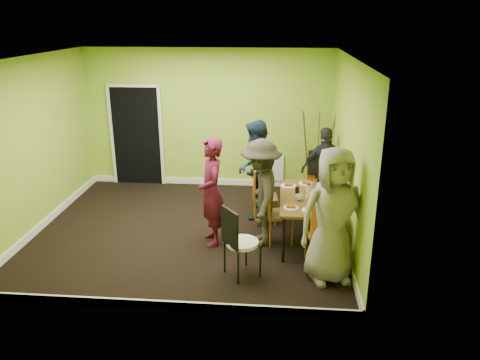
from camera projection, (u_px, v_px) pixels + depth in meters
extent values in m
plane|color=black|center=(190.00, 230.00, 7.81)|extent=(5.00, 5.00, 0.00)
cube|color=#A1BC30|center=(208.00, 119.00, 9.46)|extent=(5.00, 0.04, 2.80)
cube|color=#A1BC30|center=(149.00, 203.00, 5.23)|extent=(5.00, 0.04, 2.80)
cube|color=#A1BC30|center=(34.00, 145.00, 7.54)|extent=(0.04, 4.50, 2.80)
cube|color=#A1BC30|center=(348.00, 153.00, 7.14)|extent=(0.04, 4.50, 2.80)
cube|color=white|center=(183.00, 57.00, 6.88)|extent=(5.00, 4.50, 0.04)
cube|color=black|center=(137.00, 136.00, 9.67)|extent=(1.00, 0.05, 2.04)
cube|color=white|center=(271.00, 168.00, 9.66)|extent=(0.50, 0.04, 0.55)
cylinder|color=black|center=(284.00, 240.00, 6.67)|extent=(0.04, 0.04, 0.71)
cylinder|color=black|center=(339.00, 242.00, 6.61)|extent=(0.04, 0.04, 0.71)
cylinder|color=black|center=(283.00, 203.00, 7.97)|extent=(0.04, 0.04, 0.71)
cylinder|color=black|center=(329.00, 205.00, 7.91)|extent=(0.04, 0.04, 0.71)
cube|color=brown|center=(310.00, 199.00, 7.17)|extent=(0.90, 1.50, 0.04)
cylinder|color=#C56212|center=(255.00, 206.00, 8.20)|extent=(0.03, 0.03, 0.45)
cylinder|color=#C56212|center=(255.00, 214.00, 7.88)|extent=(0.03, 0.03, 0.45)
cylinder|color=#C56212|center=(274.00, 206.00, 8.21)|extent=(0.03, 0.03, 0.45)
cylinder|color=#C56212|center=(276.00, 214.00, 7.88)|extent=(0.03, 0.03, 0.45)
cube|color=brown|center=(265.00, 197.00, 7.97)|extent=(0.44, 0.44, 0.04)
cube|color=#C56212|center=(254.00, 183.00, 7.87)|extent=(0.07, 0.38, 0.50)
cylinder|color=#C56212|center=(264.00, 224.00, 7.46)|extent=(0.03, 0.03, 0.47)
cylinder|color=#C56212|center=(270.00, 234.00, 7.13)|extent=(0.03, 0.03, 0.47)
cylinder|color=#C56212|center=(286.00, 222.00, 7.53)|extent=(0.03, 0.03, 0.47)
cylinder|color=#C56212|center=(292.00, 232.00, 7.20)|extent=(0.03, 0.03, 0.47)
cube|color=brown|center=(279.00, 214.00, 7.25)|extent=(0.52, 0.52, 0.04)
cube|color=#C56212|center=(267.00, 198.00, 7.12)|extent=(0.14, 0.39, 0.52)
cylinder|color=#C56212|center=(329.00, 198.00, 8.52)|extent=(0.03, 0.03, 0.49)
cylinder|color=#C56212|center=(309.00, 197.00, 8.55)|extent=(0.03, 0.03, 0.49)
cylinder|color=#C56212|center=(331.00, 205.00, 8.17)|extent=(0.03, 0.03, 0.49)
cylinder|color=#C56212|center=(310.00, 205.00, 8.20)|extent=(0.03, 0.03, 0.49)
cube|color=brown|center=(321.00, 188.00, 8.28)|extent=(0.44, 0.44, 0.04)
cube|color=#C56212|center=(321.00, 169.00, 8.37)|extent=(0.41, 0.03, 0.54)
cylinder|color=#C56212|center=(310.00, 254.00, 6.49)|extent=(0.03, 0.03, 0.51)
cylinder|color=#C56212|center=(338.00, 254.00, 6.50)|extent=(0.03, 0.03, 0.51)
cylinder|color=#C56212|center=(306.00, 242.00, 6.85)|extent=(0.03, 0.03, 0.51)
cylinder|color=#C56212|center=(332.00, 241.00, 6.86)|extent=(0.03, 0.03, 0.51)
cube|color=brown|center=(322.00, 232.00, 6.59)|extent=(0.49, 0.49, 0.04)
cube|color=#C56212|center=(327.00, 218.00, 6.28)|extent=(0.43, 0.08, 0.56)
cylinder|color=black|center=(225.00, 257.00, 6.45)|extent=(0.03, 0.03, 0.47)
cylinder|color=black|center=(238.00, 268.00, 6.17)|extent=(0.03, 0.03, 0.47)
cylinder|color=black|center=(246.00, 250.00, 6.63)|extent=(0.03, 0.03, 0.47)
cylinder|color=black|center=(260.00, 261.00, 6.35)|extent=(0.03, 0.03, 0.47)
cylinder|color=white|center=(242.00, 243.00, 6.32)|extent=(0.44, 0.44, 0.05)
cube|color=black|center=(230.00, 228.00, 6.13)|extent=(0.26, 0.34, 0.52)
cylinder|color=brown|center=(306.00, 151.00, 9.32)|extent=(0.24, 0.39, 1.67)
cylinder|color=brown|center=(328.00, 151.00, 9.29)|extent=(0.24, 0.39, 1.67)
cylinder|color=brown|center=(318.00, 154.00, 9.08)|extent=(0.04, 0.38, 1.63)
cube|color=brown|center=(317.00, 154.00, 9.28)|extent=(0.45, 0.04, 0.04)
cylinder|color=white|center=(289.00, 186.00, 7.62)|extent=(0.25, 0.25, 0.01)
cylinder|color=white|center=(291.00, 208.00, 6.76)|extent=(0.22, 0.22, 0.01)
cylinder|color=white|center=(306.00, 183.00, 7.74)|extent=(0.23, 0.23, 0.01)
cylinder|color=white|center=(310.00, 210.00, 6.67)|extent=(0.23, 0.23, 0.01)
cylinder|color=white|center=(320.00, 193.00, 7.33)|extent=(0.23, 0.23, 0.01)
cylinder|color=white|center=(330.00, 204.00, 6.89)|extent=(0.22, 0.22, 0.01)
cylinder|color=white|center=(308.00, 191.00, 7.14)|extent=(0.08, 0.08, 0.20)
cylinder|color=#1834B6|center=(326.00, 199.00, 6.82)|extent=(0.08, 0.08, 0.21)
cylinder|color=#C56212|center=(306.00, 192.00, 7.28)|extent=(0.04, 0.04, 0.07)
cylinder|color=black|center=(297.00, 190.00, 7.32)|extent=(0.07, 0.07, 0.11)
cylinder|color=black|center=(318.00, 184.00, 7.58)|extent=(0.06, 0.06, 0.09)
cylinder|color=black|center=(325.00, 209.00, 6.61)|extent=(0.06, 0.06, 0.10)
imported|color=white|center=(299.00, 197.00, 7.04)|extent=(0.12, 0.12, 0.09)
imported|color=white|center=(320.00, 195.00, 7.15)|extent=(0.09, 0.09, 0.09)
imported|color=#510E26|center=(212.00, 192.00, 7.11)|extent=(0.58, 0.71, 1.69)
imported|color=#162538|center=(255.00, 170.00, 8.08)|extent=(0.78, 0.93, 1.72)
imported|color=#2D281E|center=(261.00, 193.00, 7.09)|extent=(0.70, 1.12, 1.67)
imported|color=#222227|center=(325.00, 169.00, 8.45)|extent=(0.95, 0.57, 1.52)
imported|color=gray|center=(333.00, 216.00, 6.07)|extent=(1.03, 0.81, 1.85)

